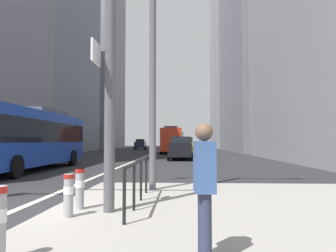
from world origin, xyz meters
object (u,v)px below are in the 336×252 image
(bollard_back, at_px, (80,187))
(car_oncoming_mid, at_px, (140,144))
(car_receding_near, at_px, (180,148))
(city_bus_red_receding, at_px, (172,139))
(street_lamp_post, at_px, (153,18))
(city_bus_blue_oncoming, at_px, (28,136))
(city_bus_red_distant, at_px, (176,140))
(traffic_signal_gantry, at_px, (20,21))
(bollard_right, at_px, (69,193))
(pedestrian_waiting, at_px, (204,183))
(car_receding_far, at_px, (184,147))

(bollard_back, bearing_deg, car_oncoming_mid, 96.09)
(car_receding_near, height_order, bollard_back, car_receding_near)
(bollard_back, bearing_deg, city_bus_red_receding, 88.72)
(bollard_back, bearing_deg, street_lamp_post, 65.01)
(city_bus_blue_oncoming, bearing_deg, city_bus_red_receding, 74.90)
(city_bus_blue_oncoming, xyz_separation_m, city_bus_red_distant, (7.12, 41.98, -0.00))
(city_bus_red_distant, xyz_separation_m, street_lamp_post, (0.19, -49.19, 3.45))
(car_receding_near, bearing_deg, traffic_signal_gantry, -99.06)
(bollard_right, distance_m, pedestrian_waiting, 3.19)
(traffic_signal_gantry, xyz_separation_m, street_lamp_post, (2.53, 2.97, 1.19))
(city_bus_red_receding, xyz_separation_m, car_oncoming_mid, (-6.25, 15.83, -0.85))
(bollard_right, relative_size, bollard_back, 0.95)
(city_bus_blue_oncoming, distance_m, traffic_signal_gantry, 11.48)
(city_bus_red_distant, height_order, bollard_right, city_bus_red_distant)
(city_bus_blue_oncoming, distance_m, car_oncoming_mid, 41.17)
(car_oncoming_mid, relative_size, bollard_right, 5.35)
(street_lamp_post, xyz_separation_m, bollard_back, (-1.28, -2.74, -4.66))
(car_oncoming_mid, distance_m, bollard_right, 52.09)
(car_receding_near, relative_size, traffic_signal_gantry, 0.73)
(car_receding_near, distance_m, pedestrian_waiting, 22.77)
(city_bus_red_receding, height_order, traffic_signal_gantry, traffic_signal_gantry)
(city_bus_blue_oncoming, relative_size, car_receding_near, 2.55)
(city_bus_red_distant, bearing_deg, bollard_back, -91.19)
(city_bus_red_distant, bearing_deg, city_bus_blue_oncoming, -99.63)
(traffic_signal_gantry, xyz_separation_m, bollard_back, (1.25, 0.23, -3.48))
(car_receding_far, xyz_separation_m, bollard_right, (-2.33, -23.58, -0.39))
(city_bus_blue_oncoming, height_order, street_lamp_post, street_lamp_post)
(pedestrian_waiting, bearing_deg, city_bus_red_receding, 92.46)
(bollard_right, distance_m, bollard_back, 0.69)
(pedestrian_waiting, bearing_deg, traffic_signal_gantry, 145.88)
(city_bus_red_distant, distance_m, car_receding_near, 31.91)
(car_oncoming_mid, height_order, street_lamp_post, street_lamp_post)
(city_bus_blue_oncoming, relative_size, car_oncoming_mid, 2.60)
(pedestrian_waiting, bearing_deg, car_oncoming_mid, 98.33)
(bollard_right, bearing_deg, pedestrian_waiting, -40.08)
(car_receding_far, distance_m, bollard_right, 23.70)
(city_bus_red_receding, height_order, pedestrian_waiting, city_bus_red_receding)
(car_oncoming_mid, height_order, pedestrian_waiting, car_oncoming_mid)
(car_receding_far, height_order, pedestrian_waiting, car_receding_far)
(car_oncoming_mid, xyz_separation_m, car_receding_near, (7.44, -31.07, 0.00))
(city_bus_blue_oncoming, xyz_separation_m, bollard_right, (6.05, -10.64, -1.24))
(city_bus_red_distant, height_order, traffic_signal_gantry, traffic_signal_gantry)
(car_receding_far, xyz_separation_m, bollard_back, (-2.34, -22.89, -0.37))
(traffic_signal_gantry, bearing_deg, car_receding_far, 81.17)
(city_bus_red_distant, bearing_deg, street_lamp_post, -89.77)
(car_receding_near, relative_size, street_lamp_post, 0.55)
(city_bus_blue_oncoming, bearing_deg, car_oncoming_mid, 89.18)
(city_bus_blue_oncoming, relative_size, car_receding_far, 2.65)
(pedestrian_waiting, bearing_deg, car_receding_far, 90.18)
(street_lamp_post, distance_m, bollard_right, 5.94)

